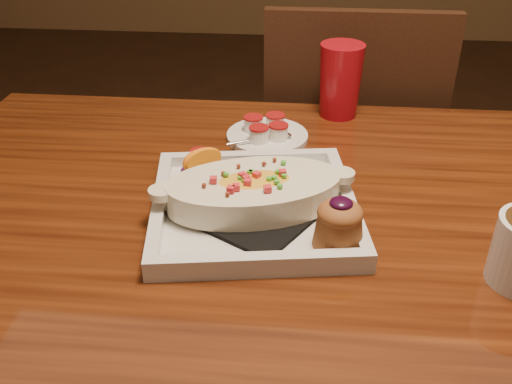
# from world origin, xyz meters

# --- Properties ---
(table) EXTENTS (1.50, 0.90, 0.75)m
(table) POSITION_xyz_m (0.00, 0.00, 0.65)
(table) COLOR #652B0E
(table) RESTS_ON floor
(chair_far) EXTENTS (0.42, 0.42, 0.93)m
(chair_far) POSITION_xyz_m (-0.00, 0.63, 0.51)
(chair_far) COLOR black
(chair_far) RESTS_ON floor
(plate) EXTENTS (0.33, 0.33, 0.08)m
(plate) POSITION_xyz_m (-0.17, 0.02, 0.78)
(plate) COLOR silver
(plate) RESTS_ON table
(saucer) EXTENTS (0.15, 0.15, 0.10)m
(saucer) POSITION_xyz_m (-0.18, 0.27, 0.76)
(saucer) COLOR silver
(saucer) RESTS_ON table
(creamer_loose) EXTENTS (0.03, 0.03, 0.02)m
(creamer_loose) POSITION_xyz_m (-0.28, 0.17, 0.76)
(creamer_loose) COLOR white
(creamer_loose) RESTS_ON table
(red_tumbler) EXTENTS (0.09, 0.09, 0.14)m
(red_tumbler) POSITION_xyz_m (-0.04, 0.40, 0.82)
(red_tumbler) COLOR #9F0B15
(red_tumbler) RESTS_ON table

